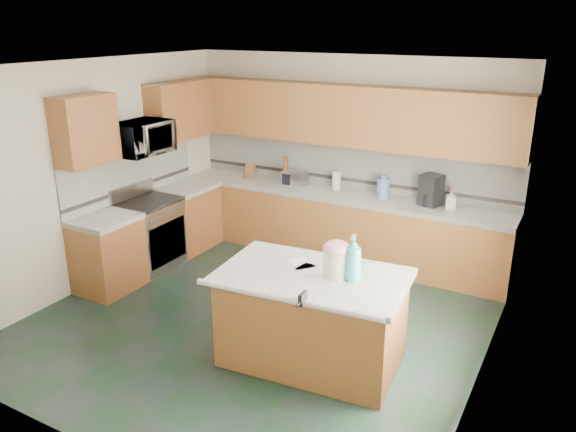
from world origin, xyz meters
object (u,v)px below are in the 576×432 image
Objects in this scene: toaster_oven at (295,179)px; knife_block at (250,171)px; coffee_maker at (431,190)px; treat_jar at (336,265)px; soap_bottle_island at (353,258)px; island_base at (312,321)px; island_top at (313,277)px.

knife_block is at bearing -172.43° from toaster_oven.
coffee_maker reaches higher than toaster_oven.
coffee_maker is (2.65, 0.03, 0.08)m from knife_block.
treat_jar is 0.56× the size of soap_bottle_island.
knife_block reaches higher than island_base.
treat_jar is 2.48m from coffee_maker.
island_base is at bearing -178.61° from soap_bottle_island.
island_top is at bearing -50.92° from toaster_oven.
coffee_maker is at bearing 76.25° from island_base.
island_base is 3.42m from knife_block.
coffee_maker reaches higher than island_top.
soap_bottle_island is at bearing -16.09° from treat_jar.
knife_block is (-2.48, 2.45, -0.01)m from treat_jar.
coffee_maker is at bearing -3.81° from knife_block.
island_top is 4.39× the size of coffee_maker.
coffee_maker is at bearing 81.80° from soap_bottle_island.
island_top is 7.66× the size of knife_block.
soap_bottle_island is 1.29× the size of toaster_oven.
soap_bottle_island reaches higher than island_base.
island_top is 2.56m from coffee_maker.
toaster_oven is at bearing 116.39° from island_top.
island_base is at bearing 168.01° from treat_jar.
toaster_oven reaches higher than island_base.
toaster_oven is at bearing 102.52° from treat_jar.
knife_block is 0.74m from toaster_oven.
island_base is 2.98m from toaster_oven.
treat_jar is at bearing 5.71° from island_top.
soap_bottle_island is (0.36, 0.06, 0.70)m from island_base.
island_base is 7.21× the size of knife_block.
island_base is 2.64m from coffee_maker.
toaster_oven is 0.84× the size of coffee_maker.
coffee_maker is at bearing 63.22° from treat_jar.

